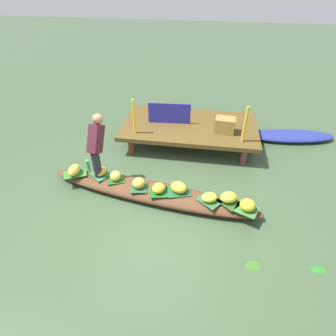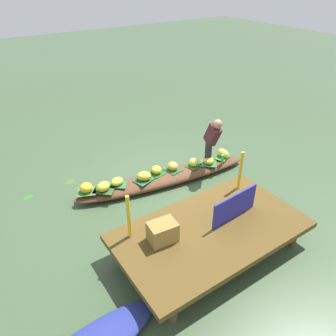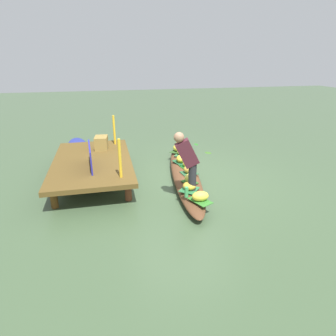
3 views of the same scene
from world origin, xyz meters
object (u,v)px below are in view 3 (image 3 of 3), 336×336
(market_banner, at_px, (90,157))
(banana_bunch_0, at_px, (177,148))
(banana_bunch_5, at_px, (182,152))
(banana_bunch_7, at_px, (188,164))
(vendor_boat, at_px, (185,175))
(banana_bunch_3, at_px, (189,186))
(vendor_person, at_px, (187,158))
(banana_bunch_4, at_px, (181,159))
(banana_bunch_6, at_px, (190,178))
(banana_bunch_2, at_px, (200,196))
(banana_bunch_8, at_px, (180,144))
(banana_bunch_1, at_px, (189,169))
(produce_crate, at_px, (101,143))
(water_bottle, at_px, (186,192))
(moored_boat, at_px, (78,147))

(market_banner, bearing_deg, banana_bunch_0, -62.50)
(banana_bunch_5, relative_size, banana_bunch_7, 1.11)
(vendor_boat, xyz_separation_m, banana_bunch_0, (1.42, -0.17, 0.22))
(banana_bunch_0, xyz_separation_m, banana_bunch_3, (-2.48, 0.39, -0.02))
(banana_bunch_5, distance_m, vendor_person, 2.29)
(banana_bunch_4, xyz_separation_m, banana_bunch_6, (-1.24, 0.15, 0.00))
(banana_bunch_2, distance_m, banana_bunch_3, 0.51)
(banana_bunch_8, bearing_deg, banana_bunch_5, 169.44)
(banana_bunch_4, relative_size, banana_bunch_5, 1.09)
(banana_bunch_4, height_order, banana_bunch_5, banana_bunch_4)
(vendor_person, bearing_deg, banana_bunch_1, -19.88)
(banana_bunch_1, bearing_deg, produce_crate, 51.50)
(banana_bunch_7, height_order, water_bottle, water_bottle)
(banana_bunch_3, relative_size, banana_bunch_7, 1.06)
(banana_bunch_4, bearing_deg, banana_bunch_8, -13.14)
(banana_bunch_6, bearing_deg, banana_bunch_1, -15.05)
(banana_bunch_3, relative_size, market_banner, 0.27)
(banana_bunch_0, bearing_deg, banana_bunch_1, 175.04)
(banana_bunch_3, height_order, banana_bunch_6, banana_bunch_6)
(banana_bunch_4, distance_m, banana_bunch_7, 0.37)
(vendor_person, bearing_deg, moored_boat, 30.49)
(banana_bunch_2, relative_size, produce_crate, 0.72)
(banana_bunch_4, xyz_separation_m, water_bottle, (-1.89, 0.41, 0.01))
(banana_bunch_8, distance_m, produce_crate, 2.30)
(vendor_person, bearing_deg, produce_crate, 34.42)
(banana_bunch_5, xyz_separation_m, vendor_person, (-2.16, 0.48, 0.61))
(banana_bunch_7, distance_m, market_banner, 2.30)
(moored_boat, bearing_deg, banana_bunch_3, -156.12)
(vendor_boat, relative_size, banana_bunch_3, 15.46)
(market_banner, bearing_deg, banana_bunch_7, -89.78)
(market_banner, height_order, produce_crate, market_banner)
(banana_bunch_3, height_order, water_bottle, water_bottle)
(banana_bunch_1, height_order, vendor_person, vendor_person)
(vendor_boat, bearing_deg, banana_bunch_4, 3.70)
(banana_bunch_6, bearing_deg, banana_bunch_4, -6.68)
(water_bottle, xyz_separation_m, produce_crate, (2.69, 1.55, 0.31))
(banana_bunch_6, bearing_deg, banana_bunch_7, -13.73)
(banana_bunch_3, relative_size, banana_bunch_8, 1.01)
(banana_bunch_2, xyz_separation_m, banana_bunch_4, (2.10, -0.20, 0.00))
(vendor_person, distance_m, produce_crate, 2.91)
(banana_bunch_8, relative_size, produce_crate, 0.60)
(banana_bunch_3, relative_size, water_bottle, 1.28)
(water_bottle, bearing_deg, banana_bunch_3, -26.08)
(moored_boat, distance_m, banana_bunch_0, 3.29)
(banana_bunch_7, distance_m, produce_crate, 2.36)
(banana_bunch_1, xyz_separation_m, produce_crate, (1.55, 1.95, 0.32))
(banana_bunch_3, xyz_separation_m, produce_crate, (2.39, 1.70, 0.33))
(banana_bunch_0, height_order, banana_bunch_5, banana_bunch_0)
(vendor_person, xyz_separation_m, market_banner, (1.08, 1.87, -0.20))
(produce_crate, bearing_deg, vendor_boat, -124.72)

